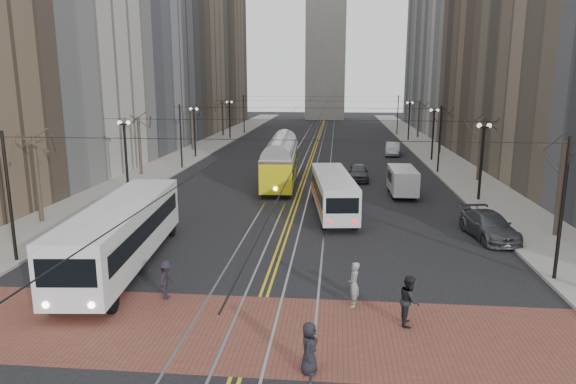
% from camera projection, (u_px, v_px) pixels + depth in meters
% --- Properties ---
extents(ground, '(260.00, 260.00, 0.00)m').
position_uv_depth(ground, '(266.00, 288.00, 22.55)').
color(ground, black).
rests_on(ground, ground).
extents(sidewalk_left, '(5.00, 140.00, 0.15)m').
position_uv_depth(sidewalk_left, '(200.00, 149.00, 67.70)').
color(sidewalk_left, gray).
rests_on(sidewalk_left, ground).
extents(sidewalk_right, '(5.00, 140.00, 0.15)m').
position_uv_depth(sidewalk_right, '(432.00, 152.00, 64.91)').
color(sidewalk_right, gray).
rests_on(sidewalk_right, ground).
extents(crosswalk_band, '(25.00, 6.00, 0.01)m').
position_uv_depth(crosswalk_band, '(252.00, 331.00, 18.65)').
color(crosswalk_band, brown).
rests_on(crosswalk_band, ground).
extents(streetcar_rails, '(4.80, 130.00, 0.02)m').
position_uv_depth(streetcar_rails, '(314.00, 151.00, 66.32)').
color(streetcar_rails, gray).
rests_on(streetcar_rails, ground).
extents(centre_lines, '(0.42, 130.00, 0.01)m').
position_uv_depth(centre_lines, '(314.00, 151.00, 66.32)').
color(centre_lines, gold).
rests_on(centre_lines, ground).
extents(building_left_mid, '(16.00, 20.00, 34.00)m').
position_uv_depth(building_left_mid, '(118.00, 17.00, 66.05)').
color(building_left_mid, slate).
rests_on(building_left_mid, ground).
extents(building_left_far, '(16.00, 20.00, 40.00)m').
position_uv_depth(building_left_far, '(199.00, 25.00, 104.33)').
color(building_left_far, brown).
rests_on(building_left_far, ground).
extents(building_right_mid, '(16.00, 20.00, 34.00)m').
position_uv_depth(building_right_mid, '(529.00, 12.00, 61.31)').
color(building_right_mid, brown).
rests_on(building_right_mid, ground).
extents(building_right_far, '(16.00, 20.00, 40.00)m').
position_uv_depth(building_right_far, '(456.00, 22.00, 99.59)').
color(building_right_far, slate).
rests_on(building_right_far, ground).
extents(lamp_posts, '(27.60, 57.20, 5.60)m').
position_uv_depth(lamp_posts, '(306.00, 145.00, 49.92)').
color(lamp_posts, black).
rests_on(lamp_posts, ground).
extents(street_trees, '(31.68, 53.28, 5.60)m').
position_uv_depth(street_trees, '(310.00, 138.00, 56.24)').
color(street_trees, '#382D23').
rests_on(street_trees, ground).
extents(trolley_wires, '(25.96, 120.00, 6.60)m').
position_uv_depth(trolley_wires, '(310.00, 129.00, 55.63)').
color(trolley_wires, black).
rests_on(trolley_wires, ground).
extents(transit_bus, '(3.73, 12.78, 3.15)m').
position_uv_depth(transit_bus, '(123.00, 236.00, 24.80)').
color(transit_bus, silver).
rests_on(transit_bus, ground).
extents(streetcar, '(3.19, 13.78, 3.22)m').
position_uv_depth(streetcar, '(281.00, 165.00, 45.45)').
color(streetcar, gold).
rests_on(streetcar, ground).
extents(rear_bus, '(3.41, 10.51, 2.69)m').
position_uv_depth(rear_bus, '(333.00, 194.00, 34.96)').
color(rear_bus, silver).
rests_on(rear_bus, ground).
extents(cargo_van, '(1.97, 5.00, 2.20)m').
position_uv_depth(cargo_van, '(402.00, 182.00, 40.44)').
color(cargo_van, '#BCBCBC').
rests_on(cargo_van, ground).
extents(sedan_grey, '(1.83, 4.47, 1.52)m').
position_uv_depth(sedan_grey, '(358.00, 172.00, 46.71)').
color(sedan_grey, '#3C3F43').
rests_on(sedan_grey, ground).
extents(sedan_silver, '(2.26, 4.90, 1.56)m').
position_uv_depth(sedan_silver, '(393.00, 149.00, 62.43)').
color(sedan_silver, '#9C9FA4').
rests_on(sedan_silver, ground).
extents(sedan_parked, '(2.81, 5.36, 1.48)m').
position_uv_depth(sedan_parked, '(489.00, 226.00, 29.55)').
color(sedan_parked, '#3F4347').
rests_on(sedan_parked, ground).
extents(pedestrian_a, '(0.63, 0.88, 1.66)m').
position_uv_depth(pedestrian_a, '(309.00, 348.00, 15.84)').
color(pedestrian_a, black).
rests_on(pedestrian_a, crosswalk_band).
extents(pedestrian_b, '(0.47, 0.69, 1.84)m').
position_uv_depth(pedestrian_b, '(354.00, 284.00, 20.54)').
color(pedestrian_b, gray).
rests_on(pedestrian_b, crosswalk_band).
extents(pedestrian_c, '(0.81, 1.00, 1.90)m').
position_uv_depth(pedestrian_c, '(409.00, 300.00, 18.98)').
color(pedestrian_c, black).
rests_on(pedestrian_c, crosswalk_band).
extents(pedestrian_d, '(0.64, 1.08, 1.64)m').
position_uv_depth(pedestrian_d, '(166.00, 280.00, 21.28)').
color(pedestrian_d, black).
rests_on(pedestrian_d, crosswalk_band).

